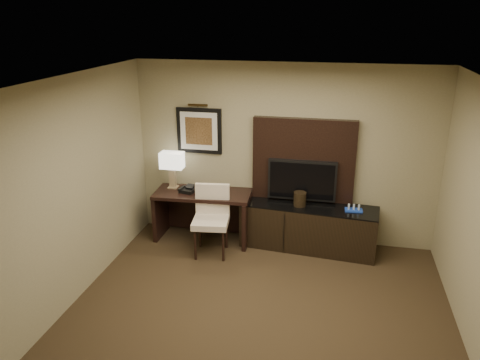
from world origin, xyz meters
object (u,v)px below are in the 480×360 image
(tv, at_px, (302,180))
(table_lamp, at_px, (172,171))
(desk, at_px, (203,216))
(desk_chair, at_px, (211,221))
(ice_bucket, at_px, (300,199))
(minibar_tray, at_px, (354,208))
(credenza, at_px, (308,227))
(desk_phone, at_px, (188,189))

(tv, xyz_separation_m, table_lamp, (-1.98, -0.09, 0.03))
(desk, bearing_deg, desk_chair, -64.19)
(ice_bucket, height_order, minibar_tray, ice_bucket)
(table_lamp, bearing_deg, credenza, -1.50)
(credenza, bearing_deg, ice_bucket, -164.52)
(desk_chair, xyz_separation_m, minibar_tray, (1.99, 0.43, 0.20))
(minibar_tray, bearing_deg, ice_bucket, 177.94)
(desk, bearing_deg, ice_bucket, -2.48)
(credenza, bearing_deg, desk, -173.36)
(desk, height_order, minibar_tray, desk)
(desk, bearing_deg, desk_phone, -175.31)
(desk_phone, bearing_deg, credenza, 13.95)
(desk_phone, distance_m, minibar_tray, 2.47)
(credenza, distance_m, desk_chair, 1.46)
(tv, distance_m, table_lamp, 1.98)
(desk_phone, xyz_separation_m, minibar_tray, (2.46, 0.02, -0.11))
(credenza, relative_size, desk_chair, 1.90)
(desk, distance_m, desk_chair, 0.52)
(tv, bearing_deg, desk_phone, -172.57)
(tv, bearing_deg, desk_chair, -152.87)
(minibar_tray, bearing_deg, table_lamp, 177.73)
(desk_chair, bearing_deg, tv, 19.96)
(ice_bucket, bearing_deg, desk, -179.18)
(desk_chair, height_order, ice_bucket, desk_chair)
(desk_phone, height_order, minibar_tray, desk_phone)
(tv, xyz_separation_m, desk_chair, (-1.23, -0.63, -0.50))
(tv, xyz_separation_m, ice_bucket, (-0.01, -0.17, -0.23))
(desk_chair, relative_size, desk_phone, 4.87)
(credenza, relative_size, ice_bucket, 9.54)
(desk, relative_size, ice_bucket, 6.99)
(tv, bearing_deg, credenza, -46.92)
(table_lamp, bearing_deg, tv, 2.54)
(desk_chair, bearing_deg, desk, 111.94)
(credenza, bearing_deg, desk_chair, -155.38)
(credenza, height_order, desk_phone, desk_phone)
(credenza, relative_size, tv, 1.98)
(tv, height_order, table_lamp, table_lamp)
(credenza, height_order, table_lamp, table_lamp)
(desk_phone, distance_m, ice_bucket, 1.69)
(desk, xyz_separation_m, tv, (1.47, 0.19, 0.63))
(desk, height_order, ice_bucket, ice_bucket)
(tv, height_order, desk_chair, tv)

